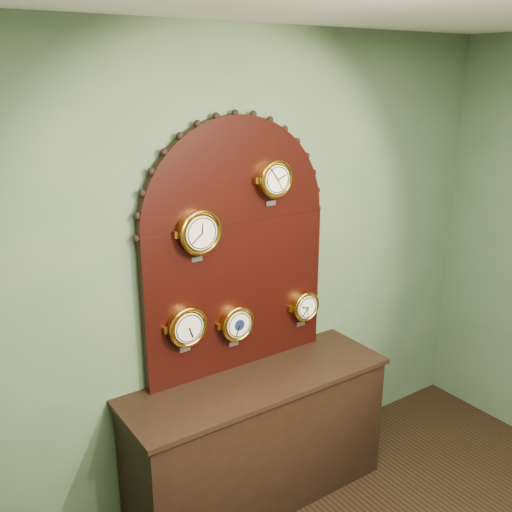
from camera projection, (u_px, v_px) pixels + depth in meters
wall_back at (232, 274)px, 3.42m from camera, size 4.00×0.00×4.00m
shop_counter at (258, 441)px, 3.52m from camera, size 1.60×0.50×0.80m
display_board at (236, 240)px, 3.32m from camera, size 1.26×0.06×1.53m
roman_clock at (199, 232)px, 3.08m from camera, size 0.25×0.08×0.30m
arabic_clock at (274, 179)px, 3.28m from camera, size 0.22×0.08×0.27m
hygrometer at (187, 326)px, 3.19m from camera, size 0.23×0.08×0.28m
barometer at (236, 323)px, 3.39m from camera, size 0.22×0.08×0.27m
tide_clock at (304, 306)px, 3.67m from camera, size 0.20×0.08×0.25m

